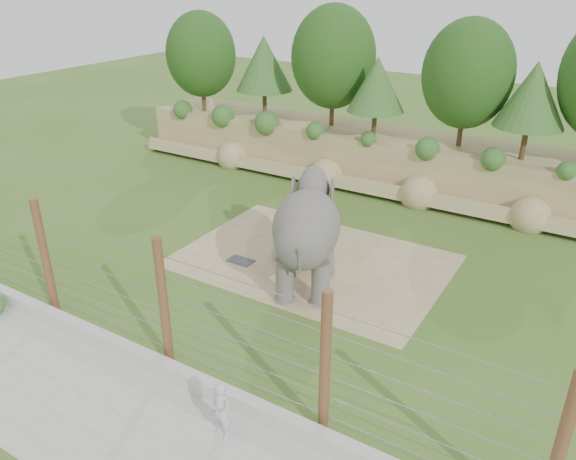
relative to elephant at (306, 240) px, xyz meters
The scene contains 10 objects.
ground 2.52m from the elephant, 137.33° to the right, with size 90.00×90.00×0.00m, color #3D681A.
back_embankment 11.73m from the elephant, 93.31° to the left, with size 30.00×5.52×8.77m.
dirt_patch 2.71m from the elephant, 112.26° to the left, with size 10.00×7.00×0.02m, color tan.
drain_grate 3.60m from the elephant, behind, with size 1.00×0.60×0.03m, color #262628.
elephant is the anchor object (origin of this frame).
stone_ball 2.72m from the elephant, 144.26° to the left, with size 0.79×0.79×0.79m, color gray.
retaining_wall 6.48m from the elephant, 101.52° to the right, with size 26.00×0.35×0.50m, color #A7A39B.
walkway 8.46m from the elephant, 98.74° to the right, with size 26.00×4.00×0.01m, color #A7A39B.
barrier_fence 5.80m from the elephant, 102.51° to the right, with size 20.26×0.26×4.00m.
zookeeper 7.38m from the elephant, 76.13° to the right, with size 0.56×0.37×1.53m, color #B4BABE.
Camera 1 is at (9.71, -13.79, 10.34)m, focal length 35.00 mm.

